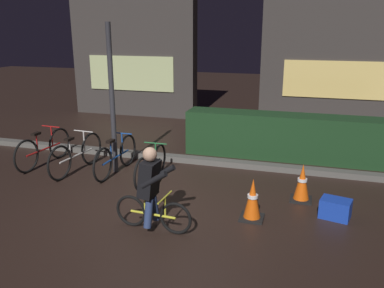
{
  "coord_description": "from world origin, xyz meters",
  "views": [
    {
      "loc": [
        2.1,
        -5.73,
        2.82
      ],
      "look_at": [
        0.2,
        0.6,
        0.9
      ],
      "focal_mm": 37.62,
      "sensor_mm": 36.0,
      "label": 1
    }
  ],
  "objects_px": {
    "parked_bike_center_left": "(116,156)",
    "traffic_cone_near": "(253,200)",
    "street_post": "(112,100)",
    "blue_crate": "(335,209)",
    "parked_bike_leftmost": "(44,149)",
    "cyclist": "(151,189)",
    "parked_bike_left_mid": "(76,155)",
    "traffic_cone_far": "(302,183)",
    "parked_bike_center_right": "(151,165)"
  },
  "relations": [
    {
      "from": "street_post",
      "to": "parked_bike_center_right",
      "type": "relative_size",
      "value": 1.93
    },
    {
      "from": "parked_bike_leftmost",
      "to": "cyclist",
      "type": "relative_size",
      "value": 1.37
    },
    {
      "from": "parked_bike_leftmost",
      "to": "street_post",
      "type": "bearing_deg",
      "value": -84.24
    },
    {
      "from": "blue_crate",
      "to": "parked_bike_center_left",
      "type": "bearing_deg",
      "value": 168.65
    },
    {
      "from": "traffic_cone_far",
      "to": "blue_crate",
      "type": "distance_m",
      "value": 0.76
    },
    {
      "from": "parked_bike_center_left",
      "to": "traffic_cone_far",
      "type": "xyz_separation_m",
      "value": [
        3.61,
        -0.3,
        -0.04
      ]
    },
    {
      "from": "parked_bike_center_left",
      "to": "traffic_cone_far",
      "type": "relative_size",
      "value": 2.6
    },
    {
      "from": "parked_bike_center_right",
      "to": "traffic_cone_far",
      "type": "distance_m",
      "value": 2.76
    },
    {
      "from": "parked_bike_center_left",
      "to": "cyclist",
      "type": "distance_m",
      "value": 2.53
    },
    {
      "from": "parked_bike_center_left",
      "to": "cyclist",
      "type": "height_order",
      "value": "cyclist"
    },
    {
      "from": "parked_bike_left_mid",
      "to": "parked_bike_center_right",
      "type": "distance_m",
      "value": 1.65
    },
    {
      "from": "parked_bike_center_right",
      "to": "cyclist",
      "type": "xyz_separation_m",
      "value": [
        0.73,
        -1.74,
        0.31
      ]
    },
    {
      "from": "street_post",
      "to": "traffic_cone_far",
      "type": "distance_m",
      "value": 3.86
    },
    {
      "from": "parked_bike_leftmost",
      "to": "parked_bike_center_left",
      "type": "bearing_deg",
      "value": -86.7
    },
    {
      "from": "parked_bike_center_right",
      "to": "blue_crate",
      "type": "bearing_deg",
      "value": -100.17
    },
    {
      "from": "street_post",
      "to": "blue_crate",
      "type": "xyz_separation_m",
      "value": [
        4.18,
        -0.9,
        -1.31
      ]
    },
    {
      "from": "parked_bike_center_right",
      "to": "traffic_cone_near",
      "type": "relative_size",
      "value": 2.33
    },
    {
      "from": "parked_bike_center_left",
      "to": "parked_bike_center_right",
      "type": "xyz_separation_m",
      "value": [
        0.84,
        -0.23,
        -0.03
      ]
    },
    {
      "from": "parked_bike_center_left",
      "to": "cyclist",
      "type": "bearing_deg",
      "value": -139.03
    },
    {
      "from": "parked_bike_center_right",
      "to": "traffic_cone_near",
      "type": "height_order",
      "value": "parked_bike_center_right"
    },
    {
      "from": "blue_crate",
      "to": "traffic_cone_far",
      "type": "bearing_deg",
      "value": 134.95
    },
    {
      "from": "parked_bike_left_mid",
      "to": "traffic_cone_near",
      "type": "xyz_separation_m",
      "value": [
        3.71,
        -1.08,
        -0.04
      ]
    },
    {
      "from": "parked_bike_center_left",
      "to": "traffic_cone_near",
      "type": "bearing_deg",
      "value": -110.56
    },
    {
      "from": "traffic_cone_near",
      "to": "parked_bike_center_left",
      "type": "bearing_deg",
      "value": 157.11
    },
    {
      "from": "parked_bike_left_mid",
      "to": "blue_crate",
      "type": "bearing_deg",
      "value": -93.11
    },
    {
      "from": "parked_bike_left_mid",
      "to": "parked_bike_leftmost",
      "type": "bearing_deg",
      "value": 83.96
    },
    {
      "from": "parked_bike_center_left",
      "to": "blue_crate",
      "type": "bearing_deg",
      "value": -99.01
    },
    {
      "from": "parked_bike_leftmost",
      "to": "traffic_cone_near",
      "type": "xyz_separation_m",
      "value": [
        4.61,
        -1.25,
        -0.04
      ]
    },
    {
      "from": "parked_bike_center_left",
      "to": "parked_bike_left_mid",
      "type": "bearing_deg",
      "value": 103.01
    },
    {
      "from": "blue_crate",
      "to": "traffic_cone_near",
      "type": "bearing_deg",
      "value": -161.84
    },
    {
      "from": "street_post",
      "to": "parked_bike_center_right",
      "type": "xyz_separation_m",
      "value": [
        0.9,
        -0.3,
        -1.14
      ]
    },
    {
      "from": "street_post",
      "to": "parked_bike_center_left",
      "type": "relative_size",
      "value": 1.75
    },
    {
      "from": "street_post",
      "to": "traffic_cone_far",
      "type": "bearing_deg",
      "value": -5.86
    },
    {
      "from": "parked_bike_center_left",
      "to": "traffic_cone_near",
      "type": "height_order",
      "value": "parked_bike_center_left"
    },
    {
      "from": "parked_bike_left_mid",
      "to": "blue_crate",
      "type": "xyz_separation_m",
      "value": [
        4.93,
        -0.68,
        -0.21
      ]
    },
    {
      "from": "parked_bike_center_left",
      "to": "parked_bike_center_right",
      "type": "height_order",
      "value": "parked_bike_center_left"
    },
    {
      "from": "parked_bike_leftmost",
      "to": "traffic_cone_near",
      "type": "bearing_deg",
      "value": -101.24
    },
    {
      "from": "traffic_cone_near",
      "to": "street_post",
      "type": "bearing_deg",
      "value": 156.32
    },
    {
      "from": "parked_bike_center_right",
      "to": "street_post",
      "type": "bearing_deg",
      "value": 71.6
    },
    {
      "from": "parked_bike_center_left",
      "to": "traffic_cone_near",
      "type": "xyz_separation_m",
      "value": [
        2.91,
        -1.23,
        -0.04
      ]
    },
    {
      "from": "street_post",
      "to": "parked_bike_leftmost",
      "type": "distance_m",
      "value": 1.98
    },
    {
      "from": "street_post",
      "to": "blue_crate",
      "type": "height_order",
      "value": "street_post"
    },
    {
      "from": "street_post",
      "to": "traffic_cone_near",
      "type": "distance_m",
      "value": 3.43
    },
    {
      "from": "parked_bike_leftmost",
      "to": "parked_bike_left_mid",
      "type": "bearing_deg",
      "value": -96.84
    },
    {
      "from": "parked_bike_left_mid",
      "to": "traffic_cone_near",
      "type": "relative_size",
      "value": 2.64
    },
    {
      "from": "parked_bike_leftmost",
      "to": "traffic_cone_near",
      "type": "relative_size",
      "value": 2.63
    },
    {
      "from": "parked_bike_leftmost",
      "to": "parked_bike_center_left",
      "type": "relative_size",
      "value": 1.02
    },
    {
      "from": "traffic_cone_near",
      "to": "traffic_cone_far",
      "type": "relative_size",
      "value": 1.01
    },
    {
      "from": "parked_bike_center_right",
      "to": "blue_crate",
      "type": "distance_m",
      "value": 3.34
    },
    {
      "from": "traffic_cone_near",
      "to": "cyclist",
      "type": "height_order",
      "value": "cyclist"
    }
  ]
}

